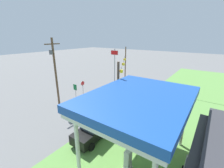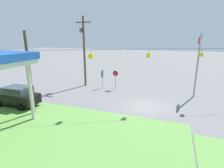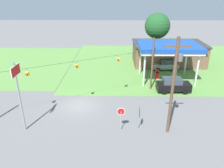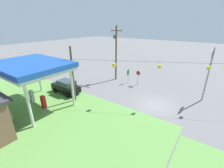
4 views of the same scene
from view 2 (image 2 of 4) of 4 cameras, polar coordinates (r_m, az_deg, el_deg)
name	(u,v)px [view 2 (image 2 of 4)]	position (r m, az deg, el deg)	size (l,w,h in m)	color
ground_plane	(146,107)	(17.81, 10.97, -7.25)	(160.00, 160.00, 0.00)	slate
car_at_pumps_front	(17,96)	(19.81, -28.64, -3.46)	(4.55, 2.18, 1.99)	black
stop_sign_roadside	(115,76)	(22.90, 1.14, 2.79)	(0.80, 0.08, 2.50)	#99999E
stop_sign_overhead	(198,55)	(21.47, 26.35, 8.56)	(0.22, 1.80, 7.06)	gray
route_sign	(102,76)	(23.39, -3.15, 2.77)	(0.10, 0.70, 2.40)	gray
utility_pole_main	(84,48)	(24.55, -9.18, 11.53)	(2.20, 0.44, 9.38)	brown
signal_span_gantry	(148,68)	(16.75, 11.64, 5.20)	(18.80, 10.24, 7.21)	brown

